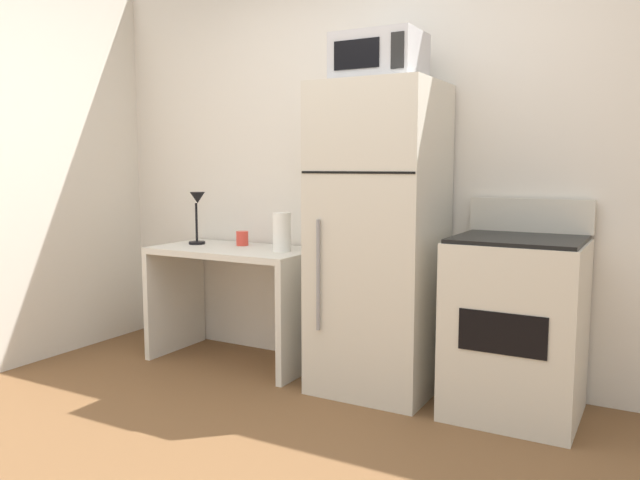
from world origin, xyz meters
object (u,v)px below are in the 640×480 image
(desk, at_px, (235,283))
(oven_range, at_px, (516,325))
(coffee_mug, at_px, (242,238))
(microwave, at_px, (378,58))
(refrigerator, at_px, (378,240))
(desk_lamp, at_px, (197,209))
(paper_towel_roll, at_px, (282,232))

(desk, xyz_separation_m, oven_range, (1.79, -0.01, -0.05))
(coffee_mug, height_order, microwave, microwave)
(desk, distance_m, coffee_mug, 0.31)
(refrigerator, xyz_separation_m, microwave, (0.00, -0.02, 0.99))
(oven_range, bearing_deg, desk_lamp, 179.19)
(desk, height_order, paper_towel_roll, paper_towel_roll)
(microwave, xyz_separation_m, oven_range, (0.77, 0.02, -1.39))
(paper_towel_roll, bearing_deg, desk, -178.35)
(desk, distance_m, paper_towel_roll, 0.50)
(desk_lamp, bearing_deg, refrigerator, -1.40)
(oven_range, bearing_deg, coffee_mug, 175.76)
(oven_range, bearing_deg, desk, 179.61)
(desk_lamp, bearing_deg, coffee_mug, 19.79)
(desk, xyz_separation_m, paper_towel_roll, (0.36, 0.01, 0.35))
(desk_lamp, bearing_deg, microwave, -2.31)
(coffee_mug, relative_size, paper_towel_roll, 0.40)
(desk_lamp, relative_size, oven_range, 0.32)
(desk_lamp, height_order, microwave, microwave)
(refrigerator, distance_m, oven_range, 0.87)
(refrigerator, bearing_deg, desk_lamp, 178.60)
(desk, bearing_deg, oven_range, -0.39)
(coffee_mug, distance_m, refrigerator, 1.05)
(coffee_mug, relative_size, microwave, 0.21)
(desk_lamp, relative_size, refrigerator, 0.20)
(desk_lamp, bearing_deg, desk, -3.21)
(desk, height_order, coffee_mug, coffee_mug)
(paper_towel_roll, xyz_separation_m, refrigerator, (0.66, -0.03, -0.01))
(desk_lamp, distance_m, refrigerator, 1.34)
(desk_lamp, height_order, coffee_mug, desk_lamp)
(paper_towel_roll, xyz_separation_m, oven_range, (1.43, -0.02, -0.40))
(paper_towel_roll, height_order, oven_range, oven_range)
(coffee_mug, relative_size, refrigerator, 0.06)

